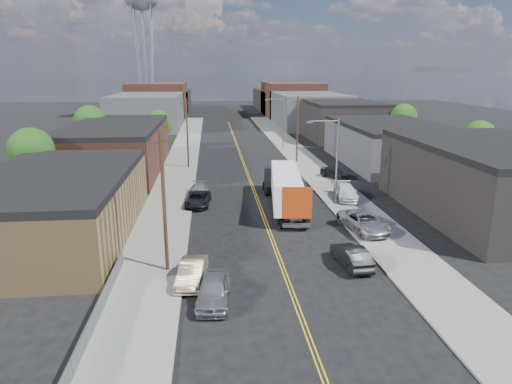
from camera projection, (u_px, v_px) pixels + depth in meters
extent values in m
plane|color=black|center=(239.00, 150.00, 81.09)|extent=(260.00, 260.00, 0.00)
cube|color=gold|center=(245.00, 167.00, 66.68)|extent=(0.32, 120.00, 0.01)
cube|color=slate|center=(180.00, 168.00, 65.75)|extent=(5.00, 140.00, 0.15)
cube|color=slate|center=(309.00, 165.00, 67.58)|extent=(5.00, 140.00, 0.15)
cube|color=olive|center=(57.00, 208.00, 38.36)|extent=(12.00, 22.00, 5.00)
cube|color=black|center=(53.00, 176.00, 37.63)|extent=(12.00, 22.00, 0.60)
cube|color=#552E22|center=(116.00, 150.00, 63.21)|extent=(12.00, 26.00, 6.00)
cube|color=black|center=(114.00, 126.00, 62.35)|extent=(12.00, 26.00, 0.60)
cube|color=black|center=(492.00, 183.00, 43.94)|extent=(14.00, 22.00, 6.50)
cube|color=black|center=(497.00, 146.00, 43.02)|extent=(14.00, 22.00, 0.60)
cube|color=navy|center=(425.00, 181.00, 43.19)|extent=(0.30, 20.00, 0.80)
cube|color=#39393B|center=(389.00, 145.00, 69.05)|extent=(14.00, 24.00, 5.50)
cube|color=black|center=(391.00, 125.00, 68.26)|extent=(14.00, 24.00, 0.60)
cube|color=black|center=(341.00, 121.00, 93.83)|extent=(14.00, 22.00, 7.00)
cube|color=black|center=(342.00, 102.00, 92.85)|extent=(14.00, 22.00, 0.60)
cube|color=#39393B|center=(148.00, 111.00, 111.75)|extent=(16.00, 30.00, 8.00)
cube|color=#39393B|center=(308.00, 109.00, 115.61)|extent=(16.00, 30.00, 8.00)
cube|color=#552E22|center=(159.00, 100.00, 135.51)|extent=(16.00, 26.00, 10.00)
cube|color=#552E22|center=(291.00, 99.00, 139.37)|extent=(16.00, 26.00, 10.00)
cube|color=black|center=(165.00, 101.00, 155.12)|extent=(16.00, 40.00, 7.00)
cube|color=black|center=(281.00, 100.00, 158.97)|extent=(16.00, 40.00, 7.00)
cylinder|color=gray|center=(145.00, 65.00, 123.11)|extent=(0.80, 0.80, 30.00)
cylinder|color=gray|center=(138.00, 65.00, 121.25)|extent=(1.94, 1.94, 29.98)
cylinder|color=gray|center=(151.00, 65.00, 121.59)|extent=(1.94, 1.94, 29.98)
cylinder|color=gray|center=(140.00, 65.00, 124.63)|extent=(1.94, 1.94, 29.98)
cylinder|color=gray|center=(153.00, 65.00, 124.97)|extent=(1.94, 1.94, 29.98)
cylinder|color=gray|center=(337.00, 163.00, 47.07)|extent=(0.18, 0.18, 9.00)
cylinder|color=gray|center=(324.00, 121.00, 45.81)|extent=(3.00, 0.12, 0.12)
cube|color=gray|center=(310.00, 122.00, 45.69)|extent=(0.60, 0.25, 0.18)
cylinder|color=gray|center=(283.00, 124.00, 80.70)|extent=(0.18, 0.18, 9.00)
cylinder|color=gray|center=(275.00, 99.00, 79.43)|extent=(3.00, 0.12, 0.12)
cube|color=gray|center=(267.00, 100.00, 79.31)|extent=(0.60, 0.25, 0.18)
cylinder|color=black|center=(164.00, 204.00, 30.97)|extent=(0.26, 0.26, 10.00)
cube|color=black|center=(161.00, 142.00, 29.87)|extent=(1.60, 0.12, 0.12)
cylinder|color=black|center=(187.00, 134.00, 64.59)|extent=(0.26, 0.26, 10.00)
cube|color=black|center=(186.00, 104.00, 63.50)|extent=(1.60, 0.12, 0.12)
cylinder|color=black|center=(297.00, 130.00, 69.06)|extent=(0.26, 0.26, 10.00)
cube|color=black|center=(298.00, 101.00, 67.96)|extent=(1.60, 0.12, 0.12)
cube|color=slate|center=(98.00, 313.00, 25.55)|extent=(0.02, 16.00, 1.20)
cube|color=slate|center=(97.00, 304.00, 25.39)|extent=(0.05, 16.00, 0.05)
cylinder|color=black|center=(35.00, 181.00, 49.41)|extent=(0.36, 0.36, 4.25)
sphere|color=#17380F|center=(31.00, 150.00, 48.52)|extent=(4.76, 4.76, 4.76)
sphere|color=#17380F|center=(39.00, 157.00, 49.09)|extent=(3.74, 3.74, 3.74)
sphere|color=#17380F|center=(26.00, 156.00, 48.24)|extent=(3.40, 3.40, 3.40)
cylinder|color=black|center=(92.00, 144.00, 73.39)|extent=(0.36, 0.36, 4.50)
sphere|color=#17380F|center=(90.00, 121.00, 72.46)|extent=(5.04, 5.04, 5.04)
sphere|color=#17380F|center=(95.00, 127.00, 73.04)|extent=(3.96, 3.96, 3.96)
sphere|color=#17380F|center=(86.00, 126.00, 72.19)|extent=(3.60, 3.60, 3.60)
cylinder|color=black|center=(159.00, 139.00, 81.18)|extent=(0.36, 0.36, 3.75)
sphere|color=#17380F|center=(159.00, 122.00, 80.40)|extent=(4.20, 4.20, 4.20)
sphere|color=#17380F|center=(162.00, 126.00, 80.94)|extent=(3.30, 3.30, 3.30)
sphere|color=#17380F|center=(156.00, 125.00, 80.10)|extent=(3.00, 3.00, 3.00)
cylinder|color=black|center=(476.00, 162.00, 60.41)|extent=(0.36, 0.36, 4.00)
sphere|color=#17380F|center=(479.00, 138.00, 59.57)|extent=(4.48, 4.48, 4.48)
sphere|color=#17380F|center=(481.00, 143.00, 60.13)|extent=(3.52, 3.52, 3.52)
sphere|color=#17380F|center=(476.00, 142.00, 59.29)|extent=(3.20, 3.20, 3.20)
cylinder|color=black|center=(402.00, 135.00, 83.43)|extent=(0.36, 0.36, 4.25)
sphere|color=#17380F|center=(404.00, 117.00, 82.55)|extent=(4.76, 4.76, 4.76)
sphere|color=#17380F|center=(406.00, 121.00, 83.12)|extent=(3.74, 3.74, 3.74)
sphere|color=#17380F|center=(402.00, 120.00, 82.27)|extent=(3.40, 3.40, 3.40)
cube|color=silver|center=(286.00, 186.00, 45.34)|extent=(3.96, 12.28, 2.81)
cube|color=#A0300C|center=(297.00, 203.00, 39.55)|extent=(2.63, 0.42, 2.83)
cube|color=gray|center=(296.00, 225.00, 40.08)|extent=(2.53, 0.88, 0.25)
cube|color=black|center=(275.00, 179.00, 52.76)|extent=(2.86, 3.48, 3.12)
cylinder|color=black|center=(294.00, 221.00, 41.44)|extent=(2.71, 1.29, 1.00)
cylinder|color=black|center=(275.00, 188.00, 53.03)|extent=(2.61, 1.28, 1.00)
imported|color=gray|center=(213.00, 290.00, 27.72)|extent=(2.38, 5.01, 1.65)
imported|color=#816E54|center=(192.00, 272.00, 30.32)|extent=(2.18, 4.79, 1.52)
imported|color=black|center=(198.00, 199.00, 47.63)|extent=(2.81, 5.32, 1.43)
imported|color=#AAADAF|center=(199.00, 191.00, 50.73)|extent=(2.05, 4.88, 1.41)
imported|color=black|center=(352.00, 256.00, 32.96)|extent=(2.08, 4.86, 1.56)
imported|color=#9A9D9E|center=(364.00, 222.00, 39.75)|extent=(3.78, 6.31, 1.64)
imported|color=white|center=(346.00, 192.00, 49.58)|extent=(2.71, 5.47, 1.53)
imported|color=black|center=(335.00, 172.00, 59.00)|extent=(3.54, 4.83, 1.53)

